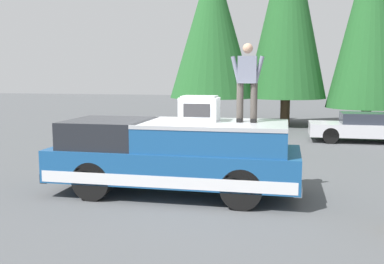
# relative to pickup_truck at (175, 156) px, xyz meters

# --- Properties ---
(ground_plane) EXTENTS (90.00, 90.00, 0.00)m
(ground_plane) POSITION_rel_pickup_truck_xyz_m (-0.10, -0.48, -0.87)
(ground_plane) COLOR #4C4F51
(pickup_truck) EXTENTS (2.01, 5.54, 1.65)m
(pickup_truck) POSITION_rel_pickup_truck_xyz_m (0.00, 0.00, 0.00)
(pickup_truck) COLOR navy
(pickup_truck) RESTS_ON ground
(compressor_unit) EXTENTS (0.65, 0.84, 0.56)m
(compressor_unit) POSITION_rel_pickup_truck_xyz_m (0.17, -0.53, 1.05)
(compressor_unit) COLOR silver
(compressor_unit) RESTS_ON pickup_truck
(person_on_truck_bed) EXTENTS (0.29, 0.72, 1.69)m
(person_on_truck_bed) POSITION_rel_pickup_truck_xyz_m (0.17, -1.58, 1.68)
(person_on_truck_bed) COLOR #423D38
(person_on_truck_bed) RESTS_ON pickup_truck
(parked_car_silver) EXTENTS (1.64, 4.10, 1.16)m
(parked_car_silver) POSITION_rel_pickup_truck_xyz_m (8.97, -5.43, -0.29)
(parked_car_silver) COLOR silver
(parked_car_silver) RESTS_ON ground
(conifer_left) EXTENTS (4.00, 4.00, 9.99)m
(conifer_left) POSITION_rel_pickup_truck_xyz_m (13.88, -6.33, 4.62)
(conifer_left) COLOR #4C3826
(conifer_left) RESTS_ON ground
(conifer_center_left) EXTENTS (4.10, 4.10, 10.81)m
(conifer_center_left) POSITION_rel_pickup_truck_xyz_m (14.28, -2.36, 5.23)
(conifer_center_left) COLOR #4C3826
(conifer_center_left) RESTS_ON ground
(conifer_center_right) EXTENTS (4.33, 4.33, 8.74)m
(conifer_center_right) POSITION_rel_pickup_truck_xyz_m (13.31, 1.37, 4.21)
(conifer_center_right) COLOR #4C3826
(conifer_center_right) RESTS_ON ground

